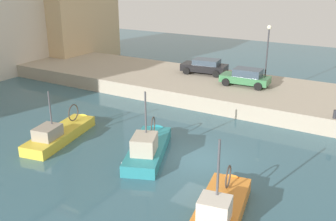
{
  "coord_description": "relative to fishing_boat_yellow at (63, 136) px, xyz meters",
  "views": [
    {
      "loc": [
        -17.77,
        -8.41,
        10.05
      ],
      "look_at": [
        3.2,
        3.94,
        1.2
      ],
      "focal_mm": 41.03,
      "sensor_mm": 36.0,
      "label": 1
    }
  ],
  "objects": [
    {
      "name": "quay_wall",
      "position": [
        13.27,
        -8.79,
        0.48
      ],
      "size": [
        9.0,
        56.0,
        1.2
      ],
      "primitive_type": "cube",
      "color": "#ADA08C",
      "rests_on": "ground"
    },
    {
      "name": "fishing_boat_teal",
      "position": [
        0.99,
        -5.92,
        0.04
      ],
      "size": [
        6.57,
        3.98,
        4.83
      ],
      "color": "teal",
      "rests_on": "ground"
    },
    {
      "name": "fishing_boat_orange",
      "position": [
        -2.57,
        -11.99,
        0.0
      ],
      "size": [
        6.39,
        2.78,
        4.89
      ],
      "color": "orange",
      "rests_on": "ground"
    },
    {
      "name": "fishing_boat_yellow",
      "position": [
        0.0,
        0.0,
        0.0
      ],
      "size": [
        6.75,
        2.79,
        4.16
      ],
      "color": "gold",
      "rests_on": "ground"
    },
    {
      "name": "quay_streetlamp",
      "position": [
        14.77,
        -8.46,
        4.34
      ],
      "size": [
        0.36,
        0.36,
        4.83
      ],
      "color": "#38383D",
      "rests_on": "quay_wall"
    },
    {
      "name": "parked_car_green",
      "position": [
        13.4,
        -7.28,
        1.8
      ],
      "size": [
        2.08,
        4.0,
        1.42
      ],
      "color": "#387547",
      "rests_on": "quay_wall"
    },
    {
      "name": "parked_car_black",
      "position": [
        15.22,
        -2.72,
        1.79
      ],
      "size": [
        2.4,
        4.28,
        1.35
      ],
      "color": "black",
      "rests_on": "quay_wall"
    },
    {
      "name": "mooring_bollard_north",
      "position": [
        9.12,
        -14.79,
        1.36
      ],
      "size": [
        0.28,
        0.28,
        0.55
      ],
      "primitive_type": "cylinder",
      "color": "#2D2D33",
      "rests_on": "quay_wall"
    },
    {
      "name": "water_surface",
      "position": [
        1.77,
        -8.79,
        -0.12
      ],
      "size": [
        80.0,
        80.0,
        0.0
      ],
      "primitive_type": "plane",
      "color": "#386070",
      "rests_on": "ground"
    }
  ]
}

